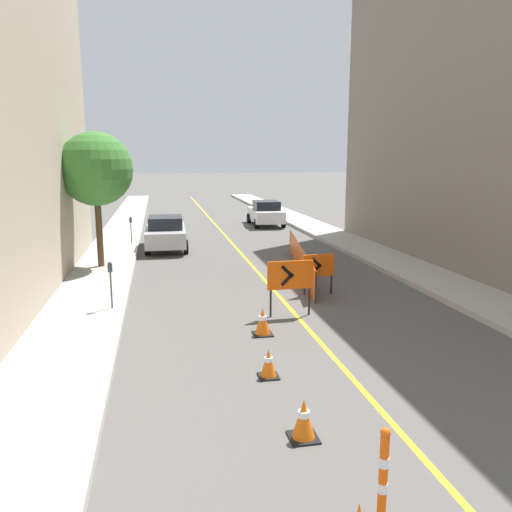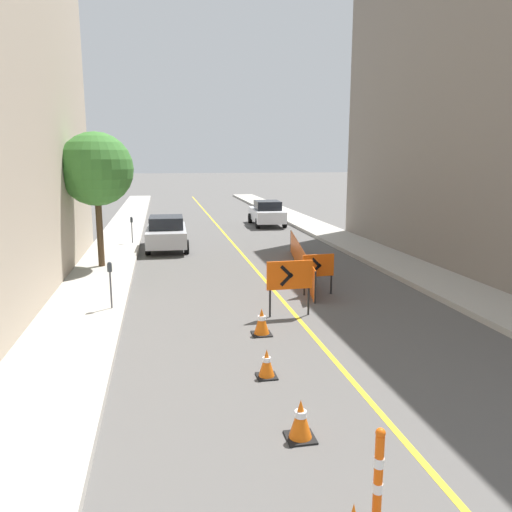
% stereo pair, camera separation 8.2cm
% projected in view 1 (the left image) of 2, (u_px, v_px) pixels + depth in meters
% --- Properties ---
extents(lane_stripe, '(0.12, 57.19, 0.01)m').
position_uv_depth(lane_stripe, '(223.00, 233.00, 28.77)').
color(lane_stripe, gold).
rests_on(lane_stripe, ground_plane).
extents(sidewalk_left, '(2.24, 57.19, 0.18)m').
position_uv_depth(sidewalk_left, '(120.00, 235.00, 27.67)').
color(sidewalk_left, '#ADA89E').
rests_on(sidewalk_left, ground_plane).
extents(sidewalk_right, '(2.24, 57.19, 0.18)m').
position_uv_depth(sidewalk_right, '(318.00, 229.00, 29.84)').
color(sidewalk_right, '#ADA89E').
rests_on(sidewalk_right, ground_plane).
extents(traffic_cone_third, '(0.45, 0.45, 0.64)m').
position_uv_depth(traffic_cone_third, '(304.00, 419.00, 7.64)').
color(traffic_cone_third, black).
rests_on(traffic_cone_third, ground_plane).
extents(traffic_cone_fourth, '(0.40, 0.40, 0.57)m').
position_uv_depth(traffic_cone_fourth, '(268.00, 363.00, 9.81)').
color(traffic_cone_fourth, black).
rests_on(traffic_cone_fourth, ground_plane).
extents(traffic_cone_fifth, '(0.47, 0.47, 0.67)m').
position_uv_depth(traffic_cone_fifth, '(263.00, 322.00, 12.18)').
color(traffic_cone_fifth, black).
rests_on(traffic_cone_fifth, ground_plane).
extents(delineator_post_front, '(0.34, 0.34, 1.31)m').
position_uv_depth(delineator_post_front, '(383.00, 487.00, 5.68)').
color(delineator_post_front, black).
rests_on(delineator_post_front, ground_plane).
extents(arrow_barricade_primary, '(1.28, 0.10, 1.54)m').
position_uv_depth(arrow_barricade_primary, '(290.00, 277.00, 13.49)').
color(arrow_barricade_primary, '#EF560C').
rests_on(arrow_barricade_primary, ground_plane).
extents(arrow_barricade_secondary, '(1.04, 0.14, 1.30)m').
position_uv_depth(arrow_barricade_secondary, '(318.00, 267.00, 15.69)').
color(arrow_barricade_secondary, '#EF560C').
rests_on(arrow_barricade_secondary, ground_plane).
extents(safety_mesh_fence, '(1.51, 8.44, 0.99)m').
position_uv_depth(safety_mesh_fence, '(300.00, 259.00, 18.95)').
color(safety_mesh_fence, '#EF560C').
rests_on(safety_mesh_fence, ground_plane).
extents(parked_car_curb_near, '(1.95, 4.34, 1.59)m').
position_uv_depth(parked_car_curb_near, '(166.00, 233.00, 23.55)').
color(parked_car_curb_near, '#B7B7BC').
rests_on(parked_car_curb_near, ground_plane).
extents(parked_car_curb_mid, '(2.00, 4.38, 1.59)m').
position_uv_depth(parked_car_curb_mid, '(266.00, 213.00, 32.06)').
color(parked_car_curb_mid, silver).
rests_on(parked_car_curb_mid, ground_plane).
extents(parking_meter_near_curb, '(0.12, 0.11, 1.31)m').
position_uv_depth(parking_meter_near_curb, '(110.00, 276.00, 13.61)').
color(parking_meter_near_curb, '#4C4C51').
rests_on(parking_meter_near_curb, sidewalk_left).
extents(parking_meter_far_curb, '(0.12, 0.11, 1.28)m').
position_uv_depth(parking_meter_far_curb, '(131.00, 224.00, 24.30)').
color(parking_meter_far_curb, '#4C4C51').
rests_on(parking_meter_far_curb, sidewalk_left).
extents(street_tree_left_near, '(2.74, 2.74, 5.05)m').
position_uv_depth(street_tree_left_near, '(96.00, 170.00, 18.49)').
color(street_tree_left_near, '#4C3823').
rests_on(street_tree_left_near, sidewalk_left).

